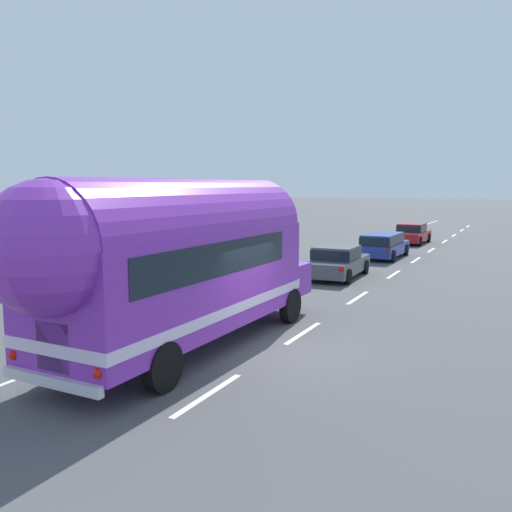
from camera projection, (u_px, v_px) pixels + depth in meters
name	position (u px, v px, depth m)	size (l,w,h in m)	color
ground_plane	(277.00, 350.00, 13.10)	(300.00, 300.00, 0.00)	#4C4C4F
lane_markings	(337.00, 269.00, 25.77)	(4.09, 80.00, 0.01)	silver
painted_bus	(175.00, 258.00, 12.53)	(2.70, 10.56, 4.12)	purple
car_lead	(337.00, 261.00, 23.33)	(2.08, 4.41, 1.37)	#474C51
car_second	(383.00, 244.00, 29.43)	(1.91, 4.60, 1.37)	navy
car_third	(412.00, 233.00, 36.87)	(1.97, 4.45, 1.37)	#A5191E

